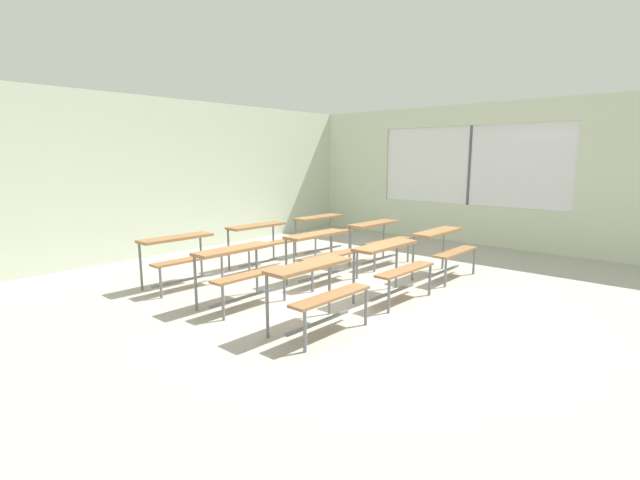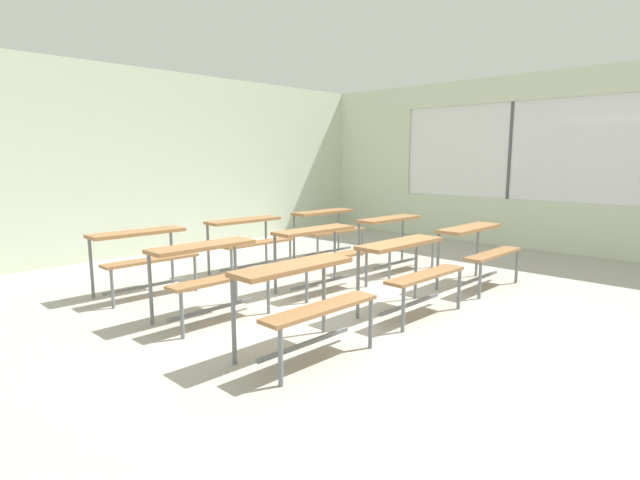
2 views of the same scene
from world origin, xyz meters
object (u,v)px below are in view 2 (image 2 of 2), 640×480
at_px(desk_bench_r0c1, 409,260).
at_px(desk_bench_r2c1, 249,232).
at_px(desk_bench_r1c1, 320,244).
at_px(desk_bench_r1c0, 209,263).
at_px(desk_bench_r0c2, 478,242).
at_px(desk_bench_r0c0, 303,288).
at_px(desk_bench_r2c0, 142,247).
at_px(desk_bench_r2c2, 328,222).
at_px(desk_bench_r1c2, 396,231).

relative_size(desk_bench_r0c1, desk_bench_r2c1, 1.00).
bearing_deg(desk_bench_r1c1, desk_bench_r1c0, -178.97).
height_order(desk_bench_r0c2, desk_bench_r2c1, same).
xyz_separation_m(desk_bench_r0c0, desk_bench_r2c0, (-0.02, 2.66, 0.00)).
relative_size(desk_bench_r0c2, desk_bench_r2c2, 0.98).
distance_m(desk_bench_r0c0, desk_bench_r0c1, 1.52).
xyz_separation_m(desk_bench_r0c2, desk_bench_r1c1, (-1.47, 1.28, 0.00)).
bearing_deg(desk_bench_r1c0, desk_bench_r1c2, -0.84).
height_order(desk_bench_r0c0, desk_bench_r0c1, same).
xyz_separation_m(desk_bench_r1c1, desk_bench_r2c0, (-1.58, 1.35, 0.00)).
distance_m(desk_bench_r2c0, desk_bench_r2c2, 3.11).
xyz_separation_m(desk_bench_r0c2, desk_bench_r1c0, (-3.02, 1.31, 0.00)).
xyz_separation_m(desk_bench_r0c0, desk_bench_r0c1, (1.52, 0.01, 0.00)).
bearing_deg(desk_bench_r0c0, desk_bench_r2c0, 91.14).
relative_size(desk_bench_r0c0, desk_bench_r1c2, 0.98).
bearing_deg(desk_bench_r2c1, desk_bench_r1c0, -137.29).
xyz_separation_m(desk_bench_r1c2, desk_bench_r2c2, (-0.01, 1.31, 0.00)).
height_order(desk_bench_r0c1, desk_bench_r1c0, same).
bearing_deg(desk_bench_r0c2, desk_bench_r2c1, 119.45).
relative_size(desk_bench_r0c2, desk_bench_r2c1, 0.99).
distance_m(desk_bench_r0c2, desk_bench_r1c1, 1.95).
height_order(desk_bench_r0c2, desk_bench_r2c0, same).
xyz_separation_m(desk_bench_r0c0, desk_bench_r2c2, (3.09, 2.61, 0.00)).
distance_m(desk_bench_r0c2, desk_bench_r1c2, 1.28).
bearing_deg(desk_bench_r0c0, desk_bench_r1c0, 90.27).
height_order(desk_bench_r0c0, desk_bench_r1c2, same).
relative_size(desk_bench_r0c2, desk_bench_r2c0, 0.99).
bearing_deg(desk_bench_r1c1, desk_bench_r2c2, 42.86).
bearing_deg(desk_bench_r2c2, desk_bench_r0c2, -88.37).
bearing_deg(desk_bench_r2c1, desk_bench_r0c1, -89.01).
xyz_separation_m(desk_bench_r1c2, desk_bench_r2c1, (-1.55, 1.37, 0.00)).
bearing_deg(desk_bench_r1c2, desk_bench_r1c0, -178.18).
distance_m(desk_bench_r1c0, desk_bench_r1c2, 3.09).
xyz_separation_m(desk_bench_r1c0, desk_bench_r1c1, (1.55, -0.03, 0.00)).
bearing_deg(desk_bench_r1c1, desk_bench_r0c0, -137.83).
height_order(desk_bench_r1c0, desk_bench_r2c0, same).
height_order(desk_bench_r1c1, desk_bench_r2c1, same).
xyz_separation_m(desk_bench_r0c0, desk_bench_r1c2, (3.10, 1.30, 0.00)).
distance_m(desk_bench_r1c0, desk_bench_r2c0, 1.32).
bearing_deg(desk_bench_r0c0, desk_bench_r0c2, 1.04).
relative_size(desk_bench_r1c1, desk_bench_r1c2, 1.00).
bearing_deg(desk_bench_r1c2, desk_bench_r2c2, 92.98).
relative_size(desk_bench_r1c2, desk_bench_r2c0, 1.01).
bearing_deg(desk_bench_r1c0, desk_bench_r2c1, 40.87).
height_order(desk_bench_r1c0, desk_bench_r2c2, same).
bearing_deg(desk_bench_r2c2, desk_bench_r1c2, -86.56).
relative_size(desk_bench_r0c0, desk_bench_r1c1, 0.99).
height_order(desk_bench_r1c2, desk_bench_r2c0, same).
relative_size(desk_bench_r0c1, desk_bench_r0c2, 1.01).
bearing_deg(desk_bench_r1c1, desk_bench_r2c1, 92.76).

